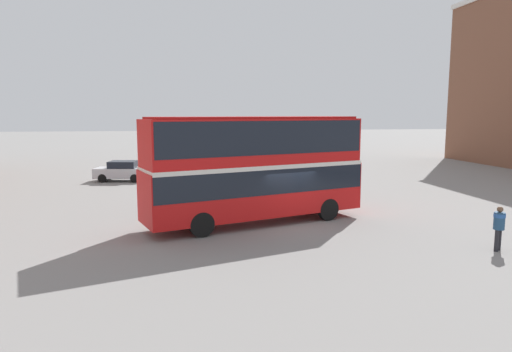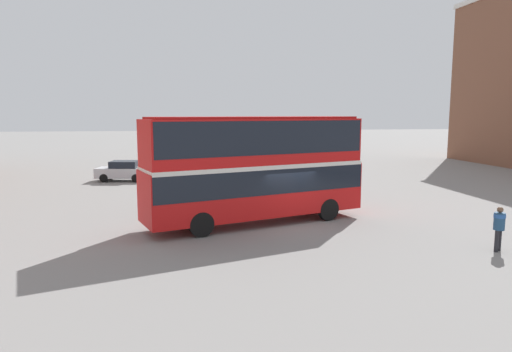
% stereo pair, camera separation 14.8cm
% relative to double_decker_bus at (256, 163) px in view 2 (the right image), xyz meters
% --- Properties ---
extents(ground_plane, '(240.00, 240.00, 0.00)m').
position_rel_double_decker_bus_xyz_m(ground_plane, '(1.52, -0.49, -2.89)').
color(ground_plane, gray).
extents(double_decker_bus, '(10.85, 5.64, 5.05)m').
position_rel_double_decker_bus_xyz_m(double_decker_bus, '(0.00, 0.00, 0.00)').
color(double_decker_bus, red).
rests_on(double_decker_bus, ground_plane).
extents(pedestrian_foreground, '(0.58, 0.58, 1.72)m').
position_rel_double_decker_bus_xyz_m(pedestrian_foreground, '(8.33, -5.90, -1.84)').
color(pedestrian_foreground, '#232328').
rests_on(pedestrian_foreground, ground_plane).
extents(parked_car_kerb_near, '(4.23, 2.10, 1.51)m').
position_rel_double_decker_bus_xyz_m(parked_car_kerb_near, '(4.48, 13.51, -2.12)').
color(parked_car_kerb_near, slate).
rests_on(parked_car_kerb_near, ground_plane).
extents(parked_car_kerb_far, '(4.19, 2.42, 1.55)m').
position_rel_double_decker_bus_xyz_m(parked_car_kerb_far, '(-7.90, 15.24, -2.10)').
color(parked_car_kerb_far, silver).
rests_on(parked_car_kerb_far, ground_plane).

